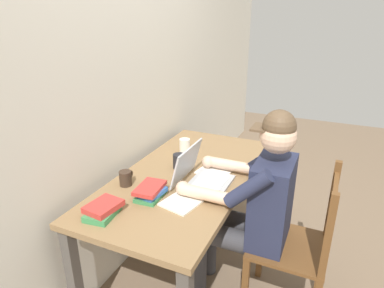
% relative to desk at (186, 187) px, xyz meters
% --- Properties ---
extents(ground_plane, '(8.00, 8.00, 0.00)m').
position_rel_desk_xyz_m(ground_plane, '(0.00, 0.00, -0.65)').
color(ground_plane, brown).
extents(back_wall, '(6.00, 0.04, 2.60)m').
position_rel_desk_xyz_m(back_wall, '(0.00, 0.46, 0.65)').
color(back_wall, silver).
rests_on(back_wall, ground).
extents(desk, '(1.52, 0.76, 0.74)m').
position_rel_desk_xyz_m(desk, '(0.00, 0.00, 0.00)').
color(desk, olive).
rests_on(desk, ground).
extents(seated_person, '(0.50, 0.60, 1.24)m').
position_rel_desk_xyz_m(seated_person, '(-0.06, -0.45, 0.04)').
color(seated_person, '#232842').
rests_on(seated_person, ground).
extents(wooden_chair, '(0.42, 0.42, 0.94)m').
position_rel_desk_xyz_m(wooden_chair, '(-0.06, -0.73, -0.19)').
color(wooden_chair, brown).
rests_on(wooden_chair, ground).
extents(laptop, '(0.33, 0.29, 0.23)m').
position_rel_desk_xyz_m(laptop, '(-0.09, -0.13, 0.15)').
color(laptop, '#ADAFB2').
rests_on(laptop, desk).
extents(computer_mouse, '(0.06, 0.10, 0.03)m').
position_rel_desk_xyz_m(computer_mouse, '(0.20, -0.18, 0.11)').
color(computer_mouse, black).
rests_on(computer_mouse, desk).
extents(coffee_mug_white, '(0.11, 0.08, 0.10)m').
position_rel_desk_xyz_m(coffee_mug_white, '(0.31, 0.16, 0.14)').
color(coffee_mug_white, silver).
rests_on(coffee_mug_white, desk).
extents(coffee_mug_dark, '(0.11, 0.07, 0.09)m').
position_rel_desk_xyz_m(coffee_mug_dark, '(-0.28, 0.26, 0.14)').
color(coffee_mug_dark, '#38281E').
rests_on(coffee_mug_dark, desk).
extents(coffee_mug_spare, '(0.12, 0.08, 0.10)m').
position_rel_desk_xyz_m(coffee_mug_spare, '(0.06, 0.08, 0.14)').
color(coffee_mug_spare, black).
rests_on(coffee_mug_spare, desk).
extents(book_stack_main, '(0.20, 0.15, 0.07)m').
position_rel_desk_xyz_m(book_stack_main, '(-0.34, 0.06, 0.13)').
color(book_stack_main, '#38844C').
rests_on(book_stack_main, desk).
extents(book_stack_side, '(0.20, 0.15, 0.06)m').
position_rel_desk_xyz_m(book_stack_side, '(-0.59, 0.19, 0.12)').
color(book_stack_side, '#38844C').
rests_on(book_stack_side, desk).
extents(paper_pile_near_laptop, '(0.23, 0.23, 0.01)m').
position_rel_desk_xyz_m(paper_pile_near_laptop, '(0.11, -0.16, 0.10)').
color(paper_pile_near_laptop, white).
rests_on(paper_pile_near_laptop, desk).
extents(paper_pile_back_corner, '(0.21, 0.21, 0.01)m').
position_rel_desk_xyz_m(paper_pile_back_corner, '(-0.33, -0.12, 0.10)').
color(paper_pile_back_corner, silver).
rests_on(paper_pile_back_corner, desk).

